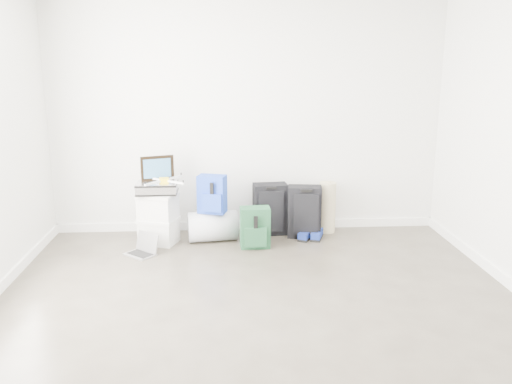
{
  "coord_description": "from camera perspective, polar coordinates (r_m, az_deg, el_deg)",
  "views": [
    {
      "loc": [
        -0.29,
        -3.72,
        1.98
      ],
      "look_at": [
        0.07,
        1.9,
        0.6
      ],
      "focal_mm": 38.0,
      "sensor_mm": 36.0,
      "label": 1
    }
  ],
  "objects": [
    {
      "name": "briefcase",
      "position": [
        5.96,
        -10.37,
        0.43
      ],
      "size": [
        0.43,
        0.32,
        0.12
      ],
      "primitive_type": "cube",
      "rotation": [
        0.0,
        0.0,
        0.0
      ],
      "color": "#B2B2B7",
      "rests_on": "boxes_stack"
    },
    {
      "name": "green_backpack",
      "position": [
        5.84,
        -0.1,
        -3.85
      ],
      "size": [
        0.32,
        0.24,
        0.44
      ],
      "rotation": [
        0.0,
        0.0,
        0.04
      ],
      "color": "#153C26",
      "rests_on": "ground"
    },
    {
      "name": "painting",
      "position": [
        6.02,
        -10.35,
        2.49
      ],
      "size": [
        0.35,
        0.14,
        0.27
      ],
      "rotation": [
        0.0,
        0.0,
        0.34
      ],
      "color": "black",
      "rests_on": "briefcase"
    },
    {
      "name": "laptop",
      "position": [
        5.81,
        -11.81,
        -5.92
      ],
      "size": [
        0.38,
        0.37,
        0.22
      ],
      "rotation": [
        0.0,
        0.0,
        -0.73
      ],
      "color": "#B8B8BD",
      "rests_on": "ground"
    },
    {
      "name": "carry_on",
      "position": [
        6.19,
        5.13,
        -2.09
      ],
      "size": [
        0.4,
        0.29,
        0.59
      ],
      "rotation": [
        0.0,
        0.0,
        -0.13
      ],
      "color": "black",
      "rests_on": "ground"
    },
    {
      "name": "ground",
      "position": [
        4.23,
        0.75,
        -14.18
      ],
      "size": [
        5.0,
        5.0,
        0.0
      ],
      "primitive_type": "plane",
      "color": "#383228",
      "rests_on": "ground"
    },
    {
      "name": "boxes_stack",
      "position": [
        6.05,
        -10.23,
        -2.73
      ],
      "size": [
        0.48,
        0.43,
        0.57
      ],
      "rotation": [
        0.0,
        0.0,
        -0.33
      ],
      "color": "silver",
      "rests_on": "ground"
    },
    {
      "name": "duffel_bag",
      "position": [
        6.08,
        -4.57,
        -3.61
      ],
      "size": [
        0.58,
        0.4,
        0.34
      ],
      "primitive_type": "cylinder",
      "rotation": [
        0.0,
        1.57,
        0.13
      ],
      "color": "#9C9FA5",
      "rests_on": "ground"
    },
    {
      "name": "room_envelope",
      "position": [
        3.76,
        0.81,
        9.81
      ],
      "size": [
        4.52,
        5.02,
        2.71
      ],
      "color": "silver",
      "rests_on": "ground"
    },
    {
      "name": "blue_backpack",
      "position": [
        5.95,
        -4.64,
        -0.31
      ],
      "size": [
        0.34,
        0.29,
        0.42
      ],
      "rotation": [
        0.0,
        0.0,
        -0.29
      ],
      "color": "#18309F",
      "rests_on": "duffel_bag"
    },
    {
      "name": "rolled_rug",
      "position": [
        6.39,
        7.5,
        -1.6
      ],
      "size": [
        0.2,
        0.2,
        0.6
      ],
      "primitive_type": "cylinder",
      "color": "tan",
      "rests_on": "ground"
    },
    {
      "name": "shoes",
      "position": [
        6.19,
        5.86,
        -4.5
      ],
      "size": [
        0.34,
        0.3,
        0.09
      ],
      "rotation": [
        0.0,
        0.0,
        -0.43
      ],
      "color": "black",
      "rests_on": "ground"
    },
    {
      "name": "large_suitcase",
      "position": [
        6.27,
        1.5,
        -1.81
      ],
      "size": [
        0.4,
        0.28,
        0.59
      ],
      "rotation": [
        0.0,
        0.0,
        0.09
      ],
      "color": "black",
      "rests_on": "ground"
    },
    {
      "name": "drone",
      "position": [
        5.92,
        -9.66,
        1.22
      ],
      "size": [
        0.46,
        0.46,
        0.05
      ],
      "rotation": [
        0.0,
        0.0,
        0.13
      ],
      "color": "yellow",
      "rests_on": "briefcase"
    }
  ]
}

